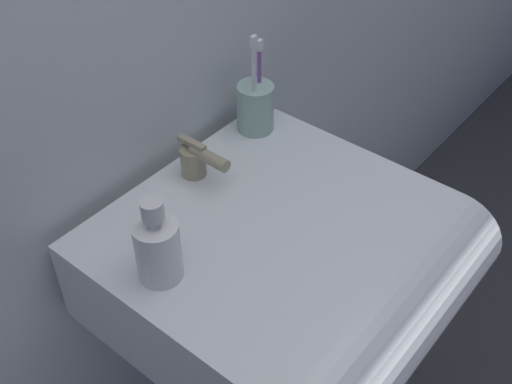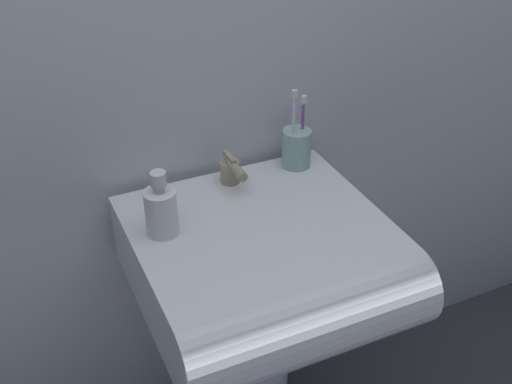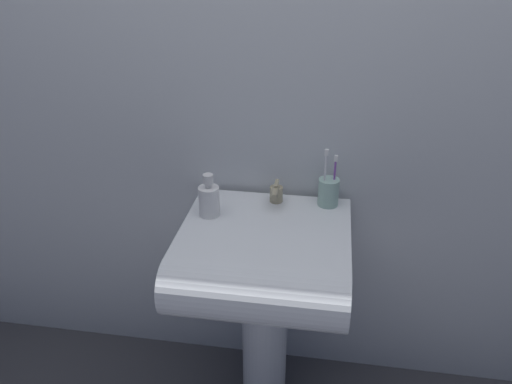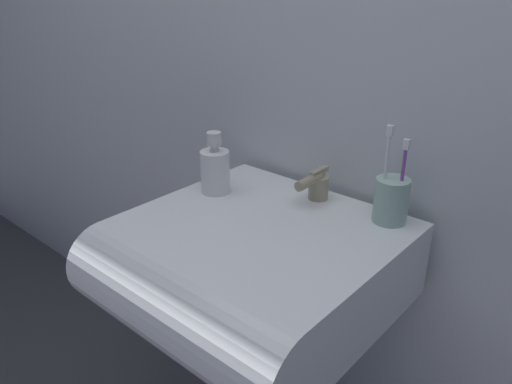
% 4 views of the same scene
% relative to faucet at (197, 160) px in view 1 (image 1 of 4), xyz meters
% --- Properties ---
extents(sink_pedestal, '(0.16, 0.16, 0.60)m').
position_rel_faucet_xyz_m(sink_pedestal, '(-0.01, -0.16, -0.50)').
color(sink_pedestal, white).
rests_on(sink_pedestal, ground).
extents(sink_basin, '(0.52, 0.53, 0.17)m').
position_rel_faucet_xyz_m(sink_basin, '(-0.01, -0.22, -0.12)').
color(sink_basin, white).
rests_on(sink_basin, sink_pedestal).
extents(faucet, '(0.04, 0.10, 0.07)m').
position_rel_faucet_xyz_m(faucet, '(0.00, 0.00, 0.00)').
color(faucet, tan).
rests_on(faucet, sink_basin).
extents(toothbrush_cup, '(0.07, 0.07, 0.20)m').
position_rel_faucet_xyz_m(toothbrush_cup, '(0.17, 0.01, 0.01)').
color(toothbrush_cup, '#99BFB2').
rests_on(toothbrush_cup, sink_basin).
extents(soap_bottle, '(0.07, 0.07, 0.14)m').
position_rel_faucet_xyz_m(soap_bottle, '(-0.20, -0.11, 0.02)').
color(soap_bottle, white).
rests_on(soap_bottle, sink_basin).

